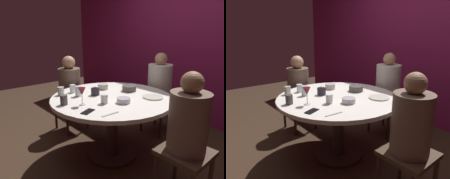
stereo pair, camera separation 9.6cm
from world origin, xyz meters
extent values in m
plane|color=#382619|center=(0.00, 0.00, 0.00)|extent=(8.00, 8.00, 0.00)
cube|color=maroon|center=(0.00, 1.69, 1.30)|extent=(6.00, 0.10, 2.60)
cylinder|color=silver|center=(0.00, 0.00, 0.71)|extent=(1.36, 1.36, 0.04)
cylinder|color=#332319|center=(0.00, 0.00, 0.35)|extent=(0.14, 0.14, 0.69)
cylinder|color=#2D2116|center=(0.00, 0.00, 0.01)|extent=(0.60, 0.60, 0.03)
cube|color=#3F2D1E|center=(-0.92, 0.00, 0.45)|extent=(0.40, 0.40, 0.04)
cylinder|color=brown|center=(-0.92, 0.00, 0.70)|extent=(0.31, 0.31, 0.46)
sphere|color=tan|center=(-0.92, 0.00, 1.02)|extent=(0.19, 0.19, 0.19)
cylinder|color=#332319|center=(-1.09, -0.17, 0.21)|extent=(0.04, 0.04, 0.43)
cylinder|color=#332319|center=(-0.75, -0.17, 0.21)|extent=(0.04, 0.04, 0.43)
cylinder|color=#332319|center=(-1.09, 0.17, 0.21)|extent=(0.04, 0.04, 0.43)
cylinder|color=#332319|center=(-0.75, 0.17, 0.21)|extent=(0.04, 0.04, 0.43)
cube|color=#3F2D1E|center=(0.00, 0.90, 0.45)|extent=(0.40, 0.40, 0.04)
cylinder|color=beige|center=(0.00, 0.90, 0.74)|extent=(0.34, 0.34, 0.53)
sphere|color=tan|center=(0.00, 0.90, 1.08)|extent=(0.17, 0.17, 0.17)
cylinder|color=#332319|center=(-0.17, 1.07, 0.21)|extent=(0.04, 0.04, 0.43)
cylinder|color=#332319|center=(-0.17, 0.73, 0.21)|extent=(0.04, 0.04, 0.43)
cylinder|color=#332319|center=(0.17, 1.07, 0.21)|extent=(0.04, 0.04, 0.43)
cylinder|color=#332319|center=(0.17, 0.73, 0.21)|extent=(0.04, 0.04, 0.43)
cube|color=#3F2D1E|center=(0.92, 0.00, 0.45)|extent=(0.40, 0.40, 0.04)
cylinder|color=brown|center=(0.92, 0.00, 0.72)|extent=(0.32, 0.32, 0.51)
sphere|color=#8C6647|center=(0.92, 0.00, 1.06)|extent=(0.18, 0.18, 0.18)
cylinder|color=#332319|center=(0.75, 0.17, 0.21)|extent=(0.04, 0.04, 0.43)
cylinder|color=#332319|center=(0.75, -0.17, 0.21)|extent=(0.04, 0.04, 0.43)
cylinder|color=black|center=(-0.17, -0.11, 0.77)|extent=(0.10, 0.10, 0.08)
sphere|color=#F9D159|center=(-0.17, -0.11, 0.83)|extent=(0.02, 0.02, 0.02)
cylinder|color=silver|center=(0.01, -0.41, 0.74)|extent=(0.06, 0.06, 0.01)
cylinder|color=silver|center=(0.01, -0.41, 0.78)|extent=(0.01, 0.01, 0.09)
cone|color=maroon|center=(0.01, -0.41, 0.87)|extent=(0.08, 0.08, 0.08)
cylinder|color=beige|center=(0.34, 0.30, 0.74)|extent=(0.23, 0.23, 0.01)
cube|color=black|center=(0.21, -0.48, 0.74)|extent=(0.12, 0.16, 0.01)
cylinder|color=#B7B7BC|center=(0.24, -0.06, 0.76)|extent=(0.14, 0.14, 0.05)
cylinder|color=#4C4742|center=(-0.03, 0.31, 0.77)|extent=(0.17, 0.17, 0.07)
cylinder|color=#B2ADA3|center=(-0.31, 0.12, 0.77)|extent=(0.13, 0.13, 0.07)
cylinder|color=silver|center=(-0.43, -0.24, 0.78)|extent=(0.07, 0.07, 0.09)
cylinder|color=#B2ADA3|center=(-0.43, -0.40, 0.78)|extent=(0.07, 0.07, 0.09)
cylinder|color=silver|center=(0.13, -0.22, 0.78)|extent=(0.07, 0.07, 0.10)
cylinder|color=#4C4742|center=(-0.11, -0.54, 0.78)|extent=(0.07, 0.07, 0.10)
cylinder|color=silver|center=(-0.26, -0.28, 0.79)|extent=(0.07, 0.07, 0.11)
cube|color=#B7B7BC|center=(-0.50, 0.27, 0.74)|extent=(0.02, 0.18, 0.01)
cube|color=#B7B7BC|center=(0.39, -0.37, 0.74)|extent=(0.03, 0.18, 0.01)
camera|label=1|loc=(1.66, -1.49, 1.43)|focal=33.25mm
camera|label=2|loc=(1.73, -1.42, 1.43)|focal=33.25mm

